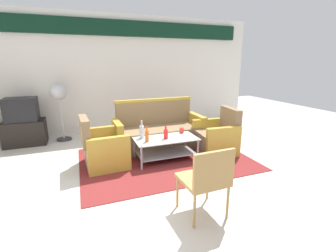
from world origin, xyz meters
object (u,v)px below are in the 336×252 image
at_px(armchair_left, 104,149).
at_px(coffee_table, 166,145).
at_px(bottle_red, 166,134).
at_px(bottle_clear, 142,131).
at_px(tv_stand, 25,133).
at_px(television, 21,109).
at_px(wicker_chair, 207,177).
at_px(pedestal_fan, 59,95).
at_px(bottle_orange, 147,136).
at_px(cup, 182,130).
at_px(armchair_right, 217,138).
at_px(couch, 159,132).

relative_size(armchair_left, coffee_table, 0.77).
bearing_deg(bottle_red, bottle_clear, 154.07).
xyz_separation_m(coffee_table, bottle_red, (-0.01, -0.04, 0.23)).
distance_m(tv_stand, television, 0.50).
bearing_deg(wicker_chair, television, 121.79).
height_order(coffee_table, pedestal_fan, pedestal_fan).
height_order(bottle_orange, pedestal_fan, pedestal_fan).
height_order(cup, wicker_chair, wicker_chair).
bearing_deg(armchair_left, television, -142.48).
xyz_separation_m(bottle_clear, tv_stand, (-2.10, 1.67, -0.27)).
height_order(television, pedestal_fan, pedestal_fan).
xyz_separation_m(armchair_right, cup, (-0.66, 0.18, 0.17)).
xyz_separation_m(couch, television, (-2.59, 1.15, 0.44)).
distance_m(cup, television, 3.33).
distance_m(armchair_right, cup, 0.71).
bearing_deg(couch, wicker_chair, 83.32).
relative_size(cup, tv_stand, 0.12).
height_order(couch, tv_stand, couch).
bearing_deg(bottle_red, pedestal_fan, 132.49).
relative_size(coffee_table, television, 1.83).
distance_m(bottle_orange, cup, 0.79).
bearing_deg(bottle_clear, armchair_left, -179.57).
bearing_deg(bottle_orange, tv_stand, 138.37).
relative_size(cup, pedestal_fan, 0.08).
distance_m(cup, pedestal_fan, 2.79).
xyz_separation_m(armchair_right, bottle_clear, (-1.44, 0.14, 0.24)).
xyz_separation_m(armchair_left, television, (-1.44, 1.68, 0.47)).
relative_size(armchair_right, television, 1.41).
bearing_deg(cup, bottle_clear, -177.43).
height_order(couch, armchair_right, couch).
relative_size(television, pedestal_fan, 0.48).
xyz_separation_m(bottle_clear, bottle_orange, (0.03, -0.22, -0.02)).
relative_size(couch, bottle_clear, 5.75).
height_order(bottle_clear, television, television).
bearing_deg(bottle_red, cup, 28.83).
bearing_deg(coffee_table, tv_stand, 143.92).
relative_size(coffee_table, bottle_clear, 3.49).
relative_size(armchair_left, television, 1.41).
bearing_deg(bottle_red, armchair_left, 170.26).
distance_m(armchair_left, bottle_orange, 0.76).
bearing_deg(bottle_orange, television, 138.33).
bearing_deg(coffee_table, bottle_orange, -167.59).
bearing_deg(armchair_left, cup, 88.56).
xyz_separation_m(pedestal_fan, wicker_chair, (1.62, -3.56, -0.52)).
distance_m(bottle_clear, cup, 0.78).
relative_size(armchair_right, tv_stand, 1.06).
bearing_deg(cup, bottle_orange, -161.01).
xyz_separation_m(bottle_orange, cup, (0.75, 0.26, -0.05)).
bearing_deg(wicker_chair, pedestal_fan, 112.40).
relative_size(bottle_orange, pedestal_fan, 0.21).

